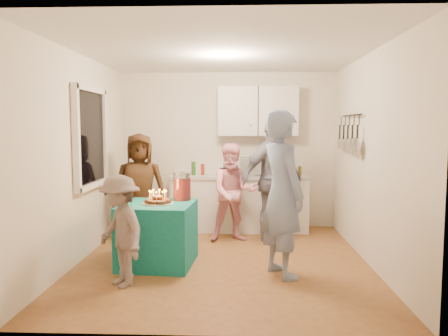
{
  "coord_description": "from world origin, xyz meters",
  "views": [
    {
      "loc": [
        0.22,
        -5.39,
        1.68
      ],
      "look_at": [
        0.0,
        0.35,
        1.15
      ],
      "focal_mm": 35.0,
      "sensor_mm": 36.0,
      "label": 1
    }
  ],
  "objects_px": {
    "microwave": "(256,166)",
    "woman_back_center": "(233,193)",
    "counter": "(239,204)",
    "woman_back_left": "(140,187)",
    "party_table": "(158,234)",
    "man_birthday": "(282,194)",
    "punch_jar": "(182,187)",
    "woman_back_right": "(273,179)",
    "child_near_left": "(120,231)"
  },
  "relations": [
    {
      "from": "punch_jar",
      "to": "microwave",
      "type": "bearing_deg",
      "value": 58.37
    },
    {
      "from": "microwave",
      "to": "woman_back_right",
      "type": "height_order",
      "value": "woman_back_right"
    },
    {
      "from": "man_birthday",
      "to": "child_near_left",
      "type": "bearing_deg",
      "value": 75.67
    },
    {
      "from": "child_near_left",
      "to": "counter",
      "type": "bearing_deg",
      "value": 112.08
    },
    {
      "from": "woman_back_right",
      "to": "woman_back_left",
      "type": "bearing_deg",
      "value": 146.59
    },
    {
      "from": "man_birthday",
      "to": "counter",
      "type": "bearing_deg",
      "value": -15.01
    },
    {
      "from": "microwave",
      "to": "man_birthday",
      "type": "bearing_deg",
      "value": -87.93
    },
    {
      "from": "woman_back_right",
      "to": "party_table",
      "type": "bearing_deg",
      "value": -176.82
    },
    {
      "from": "woman_back_left",
      "to": "woman_back_right",
      "type": "relative_size",
      "value": 0.87
    },
    {
      "from": "counter",
      "to": "man_birthday",
      "type": "bearing_deg",
      "value": -77.62
    },
    {
      "from": "punch_jar",
      "to": "woman_back_right",
      "type": "xyz_separation_m",
      "value": [
        1.22,
        0.94,
        -0.01
      ]
    },
    {
      "from": "counter",
      "to": "microwave",
      "type": "bearing_deg",
      "value": 0.0
    },
    {
      "from": "party_table",
      "to": "woman_back_right",
      "type": "height_order",
      "value": "woman_back_right"
    },
    {
      "from": "punch_jar",
      "to": "woman_back_left",
      "type": "bearing_deg",
      "value": 130.95
    },
    {
      "from": "man_birthday",
      "to": "woman_back_center",
      "type": "distance_m",
      "value": 1.62
    },
    {
      "from": "microwave",
      "to": "woman_back_center",
      "type": "height_order",
      "value": "woman_back_center"
    },
    {
      "from": "counter",
      "to": "woman_back_center",
      "type": "relative_size",
      "value": 1.52
    },
    {
      "from": "woman_back_left",
      "to": "woman_back_right",
      "type": "xyz_separation_m",
      "value": [
        1.96,
        0.08,
        0.12
      ]
    },
    {
      "from": "microwave",
      "to": "party_table",
      "type": "height_order",
      "value": "microwave"
    },
    {
      "from": "party_table",
      "to": "child_near_left",
      "type": "xyz_separation_m",
      "value": [
        -0.26,
        -0.74,
        0.22
      ]
    },
    {
      "from": "woman_back_center",
      "to": "woman_back_right",
      "type": "bearing_deg",
      "value": -6.86
    },
    {
      "from": "microwave",
      "to": "party_table",
      "type": "relative_size",
      "value": 0.6
    },
    {
      "from": "counter",
      "to": "man_birthday",
      "type": "xyz_separation_m",
      "value": [
        0.48,
        -2.21,
        0.51
      ]
    },
    {
      "from": "punch_jar",
      "to": "man_birthday",
      "type": "height_order",
      "value": "man_birthday"
    },
    {
      "from": "counter",
      "to": "woman_back_left",
      "type": "distance_m",
      "value": 1.69
    },
    {
      "from": "woman_back_right",
      "to": "child_near_left",
      "type": "relative_size",
      "value": 1.55
    },
    {
      "from": "man_birthday",
      "to": "woman_back_right",
      "type": "height_order",
      "value": "man_birthday"
    },
    {
      "from": "woman_back_left",
      "to": "party_table",
      "type": "bearing_deg",
      "value": -76.25
    },
    {
      "from": "woman_back_left",
      "to": "woman_back_center",
      "type": "height_order",
      "value": "woman_back_left"
    },
    {
      "from": "woman_back_left",
      "to": "child_near_left",
      "type": "relative_size",
      "value": 1.34
    },
    {
      "from": "party_table",
      "to": "woman_back_right",
      "type": "distance_m",
      "value": 1.99
    },
    {
      "from": "party_table",
      "to": "woman_back_right",
      "type": "relative_size",
      "value": 0.46
    },
    {
      "from": "woman_back_left",
      "to": "child_near_left",
      "type": "bearing_deg",
      "value": -92.52
    },
    {
      "from": "microwave",
      "to": "woman_back_left",
      "type": "xyz_separation_m",
      "value": [
        -1.73,
        -0.75,
        -0.25
      ]
    },
    {
      "from": "party_table",
      "to": "child_near_left",
      "type": "bearing_deg",
      "value": -109.11
    },
    {
      "from": "microwave",
      "to": "woman_back_center",
      "type": "relative_size",
      "value": 0.35
    },
    {
      "from": "counter",
      "to": "punch_jar",
      "type": "xyz_separation_m",
      "value": [
        -0.73,
        -1.61,
        0.5
      ]
    },
    {
      "from": "microwave",
      "to": "woman_back_right",
      "type": "bearing_deg",
      "value": -74.67
    },
    {
      "from": "party_table",
      "to": "child_near_left",
      "type": "relative_size",
      "value": 0.71
    },
    {
      "from": "counter",
      "to": "party_table",
      "type": "distance_m",
      "value": 2.12
    },
    {
      "from": "woman_back_left",
      "to": "counter",
      "type": "bearing_deg",
      "value": 17.68
    },
    {
      "from": "man_birthday",
      "to": "woman_back_right",
      "type": "bearing_deg",
      "value": -27.73
    },
    {
      "from": "party_table",
      "to": "man_birthday",
      "type": "height_order",
      "value": "man_birthday"
    },
    {
      "from": "woman_back_center",
      "to": "woman_back_right",
      "type": "xyz_separation_m",
      "value": [
        0.58,
        0.04,
        0.2
      ]
    },
    {
      "from": "woman_back_right",
      "to": "microwave",
      "type": "bearing_deg",
      "value": 73.17
    },
    {
      "from": "counter",
      "to": "punch_jar",
      "type": "height_order",
      "value": "punch_jar"
    },
    {
      "from": "party_table",
      "to": "man_birthday",
      "type": "distance_m",
      "value": 1.62
    },
    {
      "from": "woman_back_left",
      "to": "man_birthday",
      "type": "bearing_deg",
      "value": -46.01
    },
    {
      "from": "woman_back_right",
      "to": "man_birthday",
      "type": "bearing_deg",
      "value": -126.12
    },
    {
      "from": "woman_back_left",
      "to": "woman_back_right",
      "type": "bearing_deg",
      "value": -6.92
    }
  ]
}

